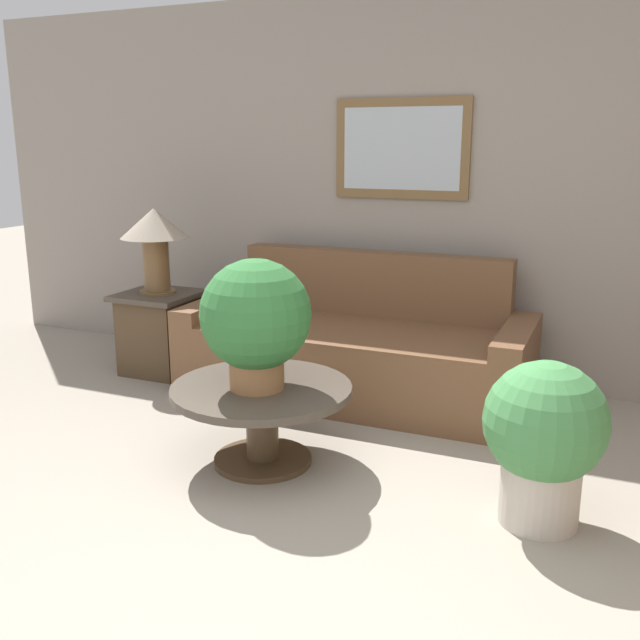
{
  "coord_description": "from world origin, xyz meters",
  "views": [
    {
      "loc": [
        1.01,
        -1.87,
        1.63
      ],
      "look_at": [
        -0.59,
        1.82,
        0.62
      ],
      "focal_mm": 40.0,
      "sensor_mm": 36.0,
      "label": 1
    }
  ],
  "objects_px": {
    "side_table": "(160,332)",
    "potted_plant_on_table": "(256,319)",
    "potted_plant_floor": "(544,435)",
    "couch_main": "(356,351)",
    "coffee_table": "(262,407)",
    "table_lamp": "(155,233)"
  },
  "relations": [
    {
      "from": "couch_main",
      "to": "potted_plant_on_table",
      "type": "relative_size",
      "value": 3.39
    },
    {
      "from": "potted_plant_floor",
      "to": "side_table",
      "type": "bearing_deg",
      "value": 158.27
    },
    {
      "from": "table_lamp",
      "to": "potted_plant_floor",
      "type": "xyz_separation_m",
      "value": [
        2.78,
        -1.11,
        -0.59
      ]
    },
    {
      "from": "couch_main",
      "to": "potted_plant_on_table",
      "type": "xyz_separation_m",
      "value": [
        -0.08,
        -1.2,
        0.49
      ]
    },
    {
      "from": "coffee_table",
      "to": "potted_plant_on_table",
      "type": "height_order",
      "value": "potted_plant_on_table"
    },
    {
      "from": "side_table",
      "to": "potted_plant_on_table",
      "type": "height_order",
      "value": "potted_plant_on_table"
    },
    {
      "from": "couch_main",
      "to": "table_lamp",
      "type": "relative_size",
      "value": 3.74
    },
    {
      "from": "potted_plant_on_table",
      "to": "potted_plant_floor",
      "type": "height_order",
      "value": "potted_plant_on_table"
    },
    {
      "from": "table_lamp",
      "to": "potted_plant_on_table",
      "type": "height_order",
      "value": "table_lamp"
    },
    {
      "from": "potted_plant_on_table",
      "to": "potted_plant_floor",
      "type": "relative_size",
      "value": 0.89
    },
    {
      "from": "couch_main",
      "to": "coffee_table",
      "type": "bearing_deg",
      "value": -93.85
    },
    {
      "from": "couch_main",
      "to": "coffee_table",
      "type": "height_order",
      "value": "couch_main"
    },
    {
      "from": "potted_plant_on_table",
      "to": "table_lamp",
      "type": "bearing_deg",
      "value": 141.71
    },
    {
      "from": "potted_plant_on_table",
      "to": "potted_plant_floor",
      "type": "distance_m",
      "value": 1.44
    },
    {
      "from": "potted_plant_floor",
      "to": "table_lamp",
      "type": "bearing_deg",
      "value": 158.27
    },
    {
      "from": "couch_main",
      "to": "potted_plant_on_table",
      "type": "bearing_deg",
      "value": -93.94
    },
    {
      "from": "side_table",
      "to": "potted_plant_on_table",
      "type": "relative_size",
      "value": 0.89
    },
    {
      "from": "side_table",
      "to": "potted_plant_on_table",
      "type": "distance_m",
      "value": 1.82
    },
    {
      "from": "potted_plant_floor",
      "to": "coffee_table",
      "type": "bearing_deg",
      "value": 177.81
    },
    {
      "from": "side_table",
      "to": "potted_plant_on_table",
      "type": "xyz_separation_m",
      "value": [
        1.38,
        -1.09,
        0.48
      ]
    },
    {
      "from": "coffee_table",
      "to": "table_lamp",
      "type": "height_order",
      "value": "table_lamp"
    },
    {
      "from": "table_lamp",
      "to": "potted_plant_on_table",
      "type": "xyz_separation_m",
      "value": [
        1.38,
        -1.09,
        -0.22
      ]
    }
  ]
}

